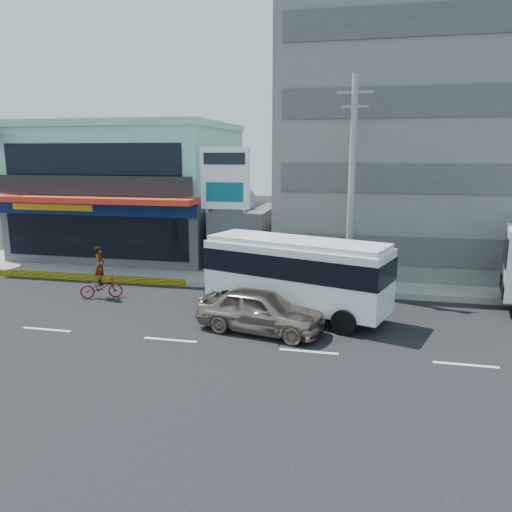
{
  "coord_description": "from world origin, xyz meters",
  "views": [
    {
      "loc": [
        6.66,
        -15.88,
        6.63
      ],
      "look_at": [
        2.11,
        4.83,
        2.2
      ],
      "focal_mm": 35.0,
      "sensor_mm": 36.0,
      "label": 1
    }
  ],
  "objects_px": {
    "satellite_dish": "(243,208)",
    "sedan": "(261,310)",
    "billboard": "(225,186)",
    "shop_building": "(133,194)",
    "utility_pole_near": "(351,185)",
    "minibus": "(296,270)",
    "motorcycle_rider": "(101,281)",
    "concrete_building": "(427,145)"
  },
  "relations": [
    {
      "from": "satellite_dish",
      "to": "sedan",
      "type": "bearing_deg",
      "value": -72.36
    },
    {
      "from": "concrete_building",
      "to": "motorcycle_rider",
      "type": "height_order",
      "value": "concrete_building"
    },
    {
      "from": "satellite_dish",
      "to": "billboard",
      "type": "height_order",
      "value": "billboard"
    },
    {
      "from": "satellite_dish",
      "to": "utility_pole_near",
      "type": "xyz_separation_m",
      "value": [
        6.0,
        -3.6,
        1.57
      ]
    },
    {
      "from": "concrete_building",
      "to": "satellite_dish",
      "type": "xyz_separation_m",
      "value": [
        -10.0,
        -4.0,
        -3.42
      ]
    },
    {
      "from": "billboard",
      "to": "utility_pole_near",
      "type": "xyz_separation_m",
      "value": [
        6.5,
        -1.8,
        0.22
      ]
    },
    {
      "from": "concrete_building",
      "to": "satellite_dish",
      "type": "height_order",
      "value": "concrete_building"
    },
    {
      "from": "concrete_building",
      "to": "sedan",
      "type": "distance_m",
      "value": 16.36
    },
    {
      "from": "shop_building",
      "to": "sedan",
      "type": "height_order",
      "value": "shop_building"
    },
    {
      "from": "concrete_building",
      "to": "minibus",
      "type": "xyz_separation_m",
      "value": [
        -6.0,
        -11.18,
        -5.1
      ]
    },
    {
      "from": "billboard",
      "to": "utility_pole_near",
      "type": "bearing_deg",
      "value": -15.48
    },
    {
      "from": "concrete_building",
      "to": "motorcycle_rider",
      "type": "relative_size",
      "value": 6.58
    },
    {
      "from": "motorcycle_rider",
      "to": "billboard",
      "type": "bearing_deg",
      "value": 46.81
    },
    {
      "from": "shop_building",
      "to": "sedan",
      "type": "distance_m",
      "value": 16.86
    },
    {
      "from": "shop_building",
      "to": "utility_pole_near",
      "type": "bearing_deg",
      "value": -25.06
    },
    {
      "from": "minibus",
      "to": "utility_pole_near",
      "type": "bearing_deg",
      "value": 60.82
    },
    {
      "from": "shop_building",
      "to": "concrete_building",
      "type": "bearing_deg",
      "value": 3.35
    },
    {
      "from": "satellite_dish",
      "to": "sedan",
      "type": "xyz_separation_m",
      "value": [
        3.0,
        -9.43,
        -2.75
      ]
    },
    {
      "from": "satellite_dish",
      "to": "minibus",
      "type": "height_order",
      "value": "satellite_dish"
    },
    {
      "from": "utility_pole_near",
      "to": "minibus",
      "type": "xyz_separation_m",
      "value": [
        -2.0,
        -3.58,
        -3.25
      ]
    },
    {
      "from": "shop_building",
      "to": "billboard",
      "type": "bearing_deg",
      "value": -32.32
    },
    {
      "from": "minibus",
      "to": "sedan",
      "type": "bearing_deg",
      "value": -113.95
    },
    {
      "from": "shop_building",
      "to": "motorcycle_rider",
      "type": "bearing_deg",
      "value": -73.25
    },
    {
      "from": "billboard",
      "to": "motorcycle_rider",
      "type": "relative_size",
      "value": 2.84
    },
    {
      "from": "satellite_dish",
      "to": "minibus",
      "type": "relative_size",
      "value": 0.19
    },
    {
      "from": "concrete_building",
      "to": "shop_building",
      "type": "bearing_deg",
      "value": -176.65
    },
    {
      "from": "billboard",
      "to": "motorcycle_rider",
      "type": "height_order",
      "value": "billboard"
    },
    {
      "from": "shop_building",
      "to": "concrete_building",
      "type": "height_order",
      "value": "concrete_building"
    },
    {
      "from": "shop_building",
      "to": "billboard",
      "type": "distance_m",
      "value": 8.92
    },
    {
      "from": "billboard",
      "to": "utility_pole_near",
      "type": "height_order",
      "value": "utility_pole_near"
    },
    {
      "from": "utility_pole_near",
      "to": "shop_building",
      "type": "bearing_deg",
      "value": 154.94
    },
    {
      "from": "concrete_building",
      "to": "utility_pole_near",
      "type": "bearing_deg",
      "value": -117.76
    },
    {
      "from": "concrete_building",
      "to": "sedan",
      "type": "relative_size",
      "value": 3.31
    },
    {
      "from": "sedan",
      "to": "satellite_dish",
      "type": "bearing_deg",
      "value": 29.45
    },
    {
      "from": "satellite_dish",
      "to": "billboard",
      "type": "xyz_separation_m",
      "value": [
        -0.5,
        -1.8,
        1.35
      ]
    },
    {
      "from": "shop_building",
      "to": "utility_pole_near",
      "type": "distance_m",
      "value": 15.5
    },
    {
      "from": "minibus",
      "to": "concrete_building",
      "type": "bearing_deg",
      "value": 61.78
    },
    {
      "from": "minibus",
      "to": "motorcycle_rider",
      "type": "xyz_separation_m",
      "value": [
        -9.1,
        0.48,
        -1.09
      ]
    },
    {
      "from": "sedan",
      "to": "utility_pole_near",
      "type": "bearing_deg",
      "value": -15.4
    },
    {
      "from": "satellite_dish",
      "to": "billboard",
      "type": "relative_size",
      "value": 0.22
    },
    {
      "from": "motorcycle_rider",
      "to": "utility_pole_near",
      "type": "bearing_deg",
      "value": 15.6
    },
    {
      "from": "concrete_building",
      "to": "utility_pole_near",
      "type": "distance_m",
      "value": 8.79
    }
  ]
}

